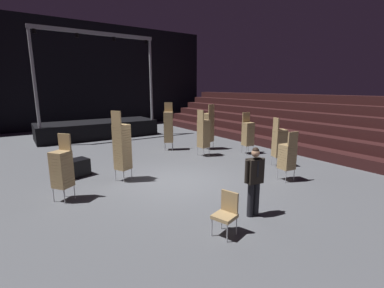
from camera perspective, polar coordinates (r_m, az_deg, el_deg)
ground_plane at (r=9.25m, az=-2.71°, el=-8.21°), size 22.00×30.00×0.10m
arena_end_wall at (r=22.91m, az=-23.12°, el=13.17°), size 22.00×0.30×8.00m
bleacher_bank_right at (r=15.79m, az=23.55°, el=4.45°), size 4.50×24.00×2.70m
stage_riser at (r=18.30m, az=-19.33°, el=3.36°), size 7.11×2.78×6.22m
man_with_tie at (r=6.74m, az=13.08°, el=-6.98°), size 0.57×0.28×1.74m
chair_stack_front_left at (r=12.41m, az=2.45°, el=2.33°), size 0.47×0.47×2.14m
chair_stack_front_right at (r=13.76m, az=3.47°, el=3.63°), size 0.52×0.52×2.31m
chair_stack_mid_left at (r=13.09m, az=11.74°, el=2.22°), size 0.51×0.51×1.96m
chair_stack_mid_right at (r=11.26m, az=17.96°, el=0.33°), size 0.58×0.58×1.96m
chair_stack_mid_centre at (r=8.30m, az=-25.82°, el=-4.61°), size 0.62×0.62×1.88m
chair_stack_rear_left at (r=13.61m, az=-5.00°, el=3.69°), size 0.61×0.61×2.39m
chair_stack_rear_right at (r=9.67m, az=19.51°, el=-2.38°), size 0.49×0.49×1.71m
chair_stack_rear_centre at (r=9.32m, az=-14.58°, el=-0.47°), size 0.58×0.58×2.39m
equipment_road_case at (r=10.53m, az=-23.50°, el=-4.68°), size 1.03×0.83×0.61m
loose_chair_near_man at (r=5.99m, az=7.29°, el=-13.92°), size 0.55×0.55×0.95m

